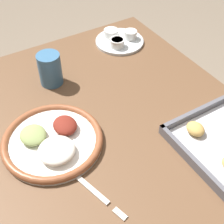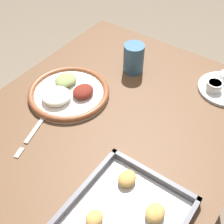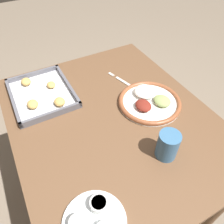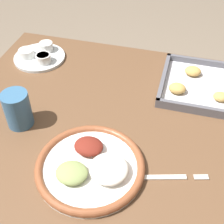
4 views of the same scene
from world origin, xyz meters
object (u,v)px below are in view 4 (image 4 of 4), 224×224
Objects in this scene: dinner_plate at (91,166)px; drinking_cup at (18,109)px; fork at (163,177)px; baking_tray at (211,87)px; saucer_plate at (39,55)px.

drinking_cup is (-0.24, 0.10, 0.04)m from dinner_plate.
dinner_plate is at bearing 170.97° from fork.
baking_tray is 3.02× the size of drinking_cup.
saucer_plate is at bearing 105.66° from drinking_cup.
baking_tray is at bearing 59.86° from fork.
drinking_cup reaches higher than fork.
drinking_cup is at bearing 157.25° from dinner_plate.
dinner_plate is 1.49× the size of saucer_plate.
saucer_plate is (-0.50, 0.39, 0.01)m from fork.
fork is (0.17, 0.02, -0.01)m from dinner_plate.
saucer_plate reaches higher than fork.
saucer_plate is at bearing 128.44° from dinner_plate.
fork is 0.60× the size of baking_tray.
baking_tray is at bearing 29.96° from drinking_cup.
fork is at bearing -10.89° from drinking_cup.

